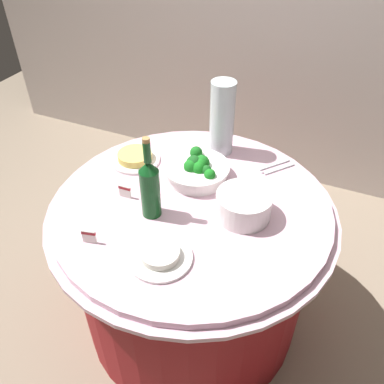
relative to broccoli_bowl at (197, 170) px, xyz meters
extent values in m
plane|color=gray|center=(0.04, -0.15, -0.78)|extent=(6.00, 6.00, 0.00)
cylinder|color=maroon|center=(0.04, -0.15, -0.44)|extent=(1.01, 1.01, 0.69)
cylinder|color=#E0B2C6|center=(0.04, -0.15, -0.08)|extent=(1.16, 1.16, 0.02)
cylinder|color=#E0B2C6|center=(0.04, -0.15, -0.06)|extent=(1.10, 1.10, 0.03)
cylinder|color=white|center=(0.00, 0.00, -0.02)|extent=(0.26, 0.26, 0.05)
cylinder|color=white|center=(0.00, 0.00, 0.01)|extent=(0.28, 0.28, 0.01)
sphere|color=#197B1E|center=(0.02, 0.00, 0.03)|extent=(0.06, 0.06, 0.06)
sphere|color=#19581E|center=(-0.01, -0.01, 0.03)|extent=(0.07, 0.07, 0.07)
sphere|color=#197E1E|center=(0.02, -0.02, 0.03)|extent=(0.06, 0.06, 0.06)
sphere|color=#195C1E|center=(0.05, -0.02, 0.03)|extent=(0.04, 0.04, 0.04)
sphere|color=#19751E|center=(-0.02, -0.03, 0.03)|extent=(0.06, 0.06, 0.06)
sphere|color=#19691E|center=(-0.04, 0.07, 0.03)|extent=(0.05, 0.05, 0.05)
sphere|color=#19721E|center=(0.02, 0.01, 0.03)|extent=(0.07, 0.07, 0.07)
sphere|color=#197D1E|center=(0.08, -0.04, 0.03)|extent=(0.05, 0.05, 0.05)
cylinder|color=white|center=(0.25, -0.15, -0.04)|extent=(0.21, 0.21, 0.01)
cylinder|color=white|center=(0.25, -0.15, -0.03)|extent=(0.21, 0.21, 0.01)
cylinder|color=white|center=(0.25, -0.15, -0.02)|extent=(0.21, 0.21, 0.01)
cylinder|color=white|center=(0.25, -0.15, -0.01)|extent=(0.21, 0.21, 0.01)
cylinder|color=white|center=(0.25, -0.15, 0.00)|extent=(0.21, 0.21, 0.01)
cylinder|color=white|center=(0.25, -0.15, 0.01)|extent=(0.21, 0.21, 0.01)
cylinder|color=white|center=(0.25, -0.15, 0.02)|extent=(0.21, 0.21, 0.01)
cylinder|color=white|center=(0.25, -0.15, 0.03)|extent=(0.21, 0.21, 0.01)
cylinder|color=white|center=(0.25, -0.15, 0.04)|extent=(0.21, 0.21, 0.01)
cylinder|color=white|center=(0.25, -0.15, 0.05)|extent=(0.21, 0.21, 0.01)
cylinder|color=#10471B|center=(-0.07, -0.28, 0.06)|extent=(0.07, 0.07, 0.20)
cone|color=#10471B|center=(-0.07, -0.28, 0.18)|extent=(0.07, 0.07, 0.04)
cylinder|color=#10471B|center=(-0.07, -0.28, 0.24)|extent=(0.03, 0.03, 0.08)
cylinder|color=#B2844C|center=(-0.07, -0.28, 0.29)|extent=(0.03, 0.03, 0.02)
cylinder|color=silver|center=(0.02, 0.24, 0.13)|extent=(0.11, 0.11, 0.34)
sphere|color=#E5B26B|center=(0.04, 0.24, 0.00)|extent=(0.06, 0.06, 0.06)
sphere|color=#E5B26B|center=(0.01, 0.26, 0.00)|extent=(0.06, 0.06, 0.06)
sphere|color=#E5B26B|center=(0.01, 0.22, 0.00)|extent=(0.06, 0.06, 0.06)
sphere|color=#72C64C|center=(0.03, 0.25, 0.05)|extent=(0.06, 0.06, 0.06)
sphere|color=#72C64C|center=(0.00, 0.25, 0.05)|extent=(0.06, 0.06, 0.06)
sphere|color=#72C64C|center=(0.02, 0.22, 0.05)|extent=(0.06, 0.06, 0.06)
sphere|color=red|center=(0.02, 0.26, 0.10)|extent=(0.06, 0.06, 0.06)
sphere|color=red|center=(0.00, 0.24, 0.10)|extent=(0.06, 0.06, 0.06)
sphere|color=red|center=(0.03, 0.22, 0.10)|extent=(0.06, 0.06, 0.06)
sphere|color=#E5B26B|center=(0.01, 0.26, 0.16)|extent=(0.06, 0.06, 0.06)
sphere|color=#E5B26B|center=(0.00, 0.22, 0.16)|extent=(0.06, 0.06, 0.06)
sphere|color=#E5B26B|center=(0.04, 0.23, 0.16)|extent=(0.06, 0.06, 0.06)
cylinder|color=silver|center=(0.28, 0.22, -0.04)|extent=(0.11, 0.13, 0.01)
cylinder|color=silver|center=(0.31, 0.20, -0.04)|extent=(0.11, 0.13, 0.01)
sphere|color=silver|center=(0.25, 0.15, -0.04)|extent=(0.01, 0.01, 0.01)
cylinder|color=white|center=(0.07, -0.47, -0.04)|extent=(0.22, 0.22, 0.01)
cylinder|color=white|center=(0.07, -0.47, -0.02)|extent=(0.13, 0.13, 0.03)
cylinder|color=white|center=(-0.30, 0.00, -0.04)|extent=(0.22, 0.22, 0.01)
cylinder|color=#EACC60|center=(-0.30, 0.00, -0.01)|extent=(0.15, 0.15, 0.03)
cube|color=white|center=(-0.21, -0.23, -0.02)|extent=(0.05, 0.01, 0.05)
cube|color=maroon|center=(-0.21, -0.23, 0.00)|extent=(0.05, 0.01, 0.01)
cube|color=white|center=(-0.20, -0.50, -0.02)|extent=(0.05, 0.02, 0.05)
cube|color=maroon|center=(-0.20, -0.50, 0.00)|extent=(0.05, 0.02, 0.01)
camera|label=1|loc=(0.53, -1.25, 0.99)|focal=37.31mm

